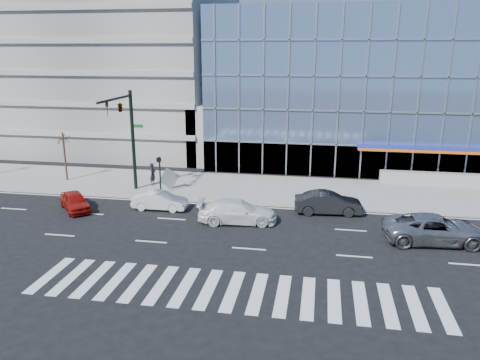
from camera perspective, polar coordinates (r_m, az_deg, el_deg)
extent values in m
plane|color=black|center=(31.21, 2.24, -5.43)|extent=(160.00, 160.00, 0.00)
cube|color=gray|center=(38.71, 3.85, -1.11)|extent=(120.00, 8.00, 0.15)
cube|color=#6C86B4|center=(55.92, 20.80, 10.85)|extent=(42.00, 26.00, 15.00)
cube|color=gray|center=(59.84, -13.94, 14.05)|extent=(24.00, 24.00, 20.00)
cube|color=gray|center=(48.59, -1.87, 5.91)|extent=(6.00, 8.00, 6.00)
cylinder|color=black|center=(38.55, -12.91, 4.69)|extent=(0.28, 0.28, 8.00)
cylinder|color=black|center=(35.51, -15.01, 9.52)|extent=(0.18, 5.60, 0.18)
imported|color=black|center=(34.32, -15.91, 8.25)|extent=(0.18, 0.22, 1.10)
imported|color=black|center=(36.29, -14.41, 8.73)|extent=(0.48, 2.24, 0.90)
cube|color=#0C591E|center=(38.18, -12.39, 6.45)|extent=(0.90, 0.05, 0.25)
cylinder|color=black|center=(37.30, -9.71, 0.56)|extent=(0.12, 0.12, 3.00)
cube|color=black|center=(36.85, -9.88, 2.45)|extent=(0.30, 0.25, 0.35)
cylinder|color=#332319|center=(43.36, -20.57, 2.71)|extent=(0.16, 0.16, 4.20)
ellipsoid|color=#332319|center=(43.05, -20.78, 4.89)|extent=(1.10, 1.10, 0.90)
imported|color=#A2A2A6|center=(30.47, 22.70, -5.54)|extent=(6.27, 3.28, 1.69)
imported|color=white|center=(31.30, -0.32, -3.86)|extent=(5.50, 2.82, 1.53)
imported|color=silver|center=(34.34, -9.73, -2.49)|extent=(4.01, 1.45, 1.31)
imported|color=black|center=(33.55, 10.72, -2.77)|extent=(4.84, 2.04, 1.56)
imported|color=maroon|center=(35.74, -19.49, -2.46)|extent=(3.74, 3.92, 1.32)
imported|color=black|center=(40.05, -10.58, 0.73)|extent=(0.52, 0.73, 1.88)
cube|color=gray|center=(38.58, -8.63, 0.20)|extent=(1.56, 1.03, 1.81)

